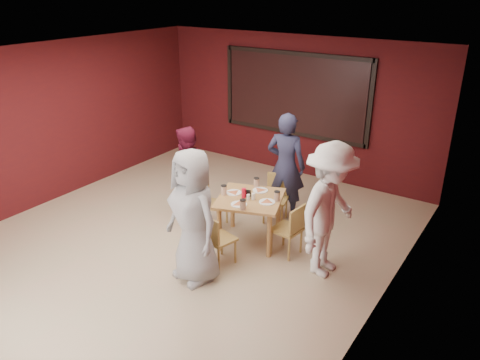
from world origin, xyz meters
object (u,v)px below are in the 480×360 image
Objects in this scene: chair_front at (216,237)px; diner_back at (286,166)px; dining_table at (250,203)px; chair_back at (277,195)px; diner_front at (193,217)px; chair_left at (211,201)px; diner_left at (186,173)px; diner_right at (329,211)px; chair_right at (291,227)px.

diner_back is at bearing 88.29° from chair_front.
dining_table reaches higher than chair_front.
chair_back is 0.43× the size of diner_front.
chair_back is (0.01, 1.67, 0.01)m from chair_front.
chair_left is 0.44× the size of diner_back.
diner_left is 2.68m from diner_right.
diner_left is (-2.06, 0.14, 0.33)m from chair_right.
dining_table is at bearing 87.58° from chair_front.
diner_back reaches higher than dining_table.
chair_right is (1.51, -0.07, 0.01)m from chair_left.
diner_left reaches higher than dining_table.
chair_back is 1.55m from diner_left.
diner_back reaches higher than chair_right.
chair_front is at bearing 42.35° from diner_left.
diner_back is 1.75m from diner_right.
chair_left is 0.43× the size of diner_front.
chair_left is 0.42× the size of diner_right.
diner_front is (-0.80, -1.21, 0.47)m from chair_right.
diner_left is at bearing 144.32° from chair_front.
chair_front is at bearing 78.57° from diner_back.
chair_front is 0.98× the size of chair_right.
chair_back is (-0.02, 0.86, -0.21)m from dining_table.
chair_left is 0.50× the size of diner_left.
chair_right reaches higher than chair_left.
chair_back is 0.99× the size of chair_right.
chair_front is 1.60m from diner_right.
diner_back is at bearing 50.60° from diner_right.
diner_front is 0.98× the size of diner_right.
diner_right is at bearing 72.74° from diner_left.
chair_front is 0.50× the size of diner_left.
diner_left is at bearing 24.56° from diner_back.
diner_left is (-1.26, 1.35, -0.14)m from diner_front.
dining_table is 0.64× the size of diner_right.
dining_table is 0.66× the size of diner_back.
dining_table reaches higher than chair_left.
dining_table is 0.74m from chair_right.
chair_front is at bearing -132.75° from chair_right.
chair_back reaches higher than chair_front.
chair_left is at bearing 40.83° from diner_back.
chair_left is at bearing 71.33° from diner_left.
dining_table is 0.83m from chair_left.
chair_back reaches higher than chair_left.
chair_right is at bearing 47.25° from chair_front.
chair_back is 0.42× the size of diner_right.
chair_right is 1.35m from diner_back.
chair_left is at bearing 131.05° from chair_front.
chair_left is 0.99× the size of chair_right.
diner_left is (-1.35, 0.13, 0.13)m from dining_table.
dining_table is 1.36m from diner_left.
diner_right reaches higher than dining_table.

